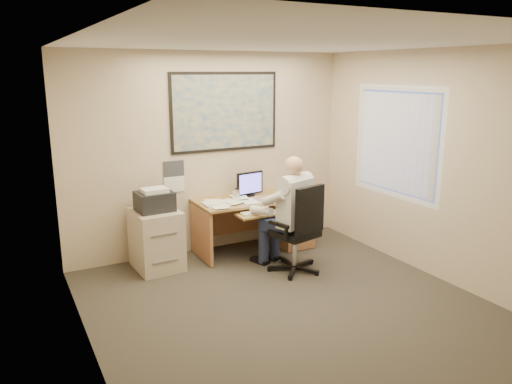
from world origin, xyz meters
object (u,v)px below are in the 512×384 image
filing_cabinet (156,234)px  person (294,214)px  desk (274,216)px  office_chair (296,247)px

filing_cabinet → person: person is taller
desk → office_chair: 1.00m
filing_cabinet → person: bearing=-32.9°
office_chair → person: (0.01, 0.08, 0.40)m
filing_cabinet → desk: bearing=-2.2°
desk → filing_cabinet: desk is taller
desk → filing_cabinet: bearing=-179.1°
filing_cabinet → office_chair: size_ratio=0.93×
office_chair → person: size_ratio=0.78×
person → office_chair: bearing=-117.5°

